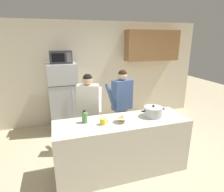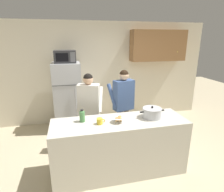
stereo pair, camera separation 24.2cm
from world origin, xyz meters
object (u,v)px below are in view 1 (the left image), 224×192
cooking_pot (153,112)px  bottle_near_edge (85,117)px  person_by_sink (122,99)px  microwave (61,57)px  refrigerator (64,98)px  coffee_mug (103,121)px  person_near_pot (89,105)px  bread_bowl (121,119)px

cooking_pot → bottle_near_edge: 1.13m
person_by_sink → cooking_pot: bearing=-74.3°
bottle_near_edge → microwave: bearing=97.3°
microwave → bottle_near_edge: 1.89m
refrigerator → coffee_mug: refrigerator is taller
person_near_pot → person_by_sink: 0.72m
person_near_pot → bread_bowl: (0.37, -0.78, 0.00)m
microwave → person_by_sink: bearing=-41.0°
refrigerator → microwave: size_ratio=3.42×
bottle_near_edge → coffee_mug: bearing=-30.4°
refrigerator → person_by_sink: bearing=-41.7°
person_near_pot → coffee_mug: 0.78m
microwave → person_near_pot: 1.42m
coffee_mug → person_near_pot: bearing=95.6°
refrigerator → bottle_near_edge: 1.77m
bread_bowl → cooking_pot: bearing=5.9°
person_by_sink → coffee_mug: 1.10m
person_near_pot → coffee_mug: person_near_pot is taller
person_near_pot → bottle_near_edge: person_near_pot is taller
microwave → coffee_mug: (0.47, -1.87, -0.81)m
microwave → bread_bowl: bearing=-67.7°
coffee_mug → bread_bowl: size_ratio=0.67×
bread_bowl → bottle_near_edge: 0.57m
person_by_sink → bread_bowl: 0.97m
person_near_pot → cooking_pot: 1.20m
coffee_mug → bread_bowl: (0.30, -0.01, 0.00)m
refrigerator → microwave: microwave is taller
coffee_mug → bottle_near_edge: size_ratio=0.64×
microwave → person_near_pot: microwave is taller
person_near_pot → microwave: bearing=110.0°
coffee_mug → refrigerator: bearing=104.0°
bread_bowl → person_near_pot: bearing=115.3°
person_by_sink → bread_bowl: bearing=-110.5°
coffee_mug → bread_bowl: bearing=-1.4°
refrigerator → bread_bowl: bearing=-68.0°
bread_bowl → refrigerator: bearing=112.0°
coffee_mug → bread_bowl: bread_bowl is taller
microwave → bottle_near_edge: (0.22, -1.72, -0.76)m
refrigerator → bottle_near_edge: (0.22, -1.74, 0.20)m
refrigerator → coffee_mug: (0.47, -1.89, 0.15)m
refrigerator → coffee_mug: 1.95m
coffee_mug → cooking_pot: bearing=3.4°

